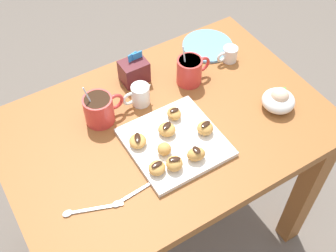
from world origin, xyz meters
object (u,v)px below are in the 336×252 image
(coffee_mug_red_right, at_px, (190,70))
(beignet_4, at_px, (157,168))
(cream_pitcher_white, at_px, (140,94))
(beignet_0, at_px, (167,130))
(beignet_1, at_px, (138,141))
(beignet_6, at_px, (205,128))
(chocolate_sauce_pitcher, at_px, (230,54))
(beignet_3, at_px, (175,115))
(beignet_7, at_px, (164,149))
(ice_cream_bowl, at_px, (279,100))
(dining_table, at_px, (166,152))
(beignet_2, at_px, (195,155))
(coffee_mug_red_left, at_px, (99,109))
(sugar_caddy, at_px, (134,71))
(saucer_sky_left, at_px, (208,46))
(pastry_plate_square, at_px, (175,142))
(beignet_5, at_px, (174,163))

(coffee_mug_red_right, relative_size, beignet_4, 2.93)
(cream_pitcher_white, xyz_separation_m, beignet_0, (0.00, -0.17, -0.01))
(beignet_1, height_order, beignet_6, beignet_6)
(coffee_mug_red_right, relative_size, chocolate_sauce_pitcher, 1.60)
(beignet_3, height_order, beignet_7, beignet_7)
(ice_cream_bowl, bearing_deg, chocolate_sauce_pitcher, 89.04)
(dining_table, relative_size, beignet_2, 18.95)
(coffee_mug_red_left, relative_size, beignet_1, 2.69)
(ice_cream_bowl, bearing_deg, sugar_caddy, 133.36)
(ice_cream_bowl, xyz_separation_m, beignet_4, (-0.46, -0.02, -0.00))
(coffee_mug_red_left, distance_m, beignet_0, 0.22)
(coffee_mug_red_left, height_order, beignet_6, coffee_mug_red_left)
(cream_pitcher_white, relative_size, beignet_4, 2.08)
(chocolate_sauce_pitcher, height_order, beignet_1, chocolate_sauce_pitcher)
(beignet_2, relative_size, beignet_7, 1.32)
(beignet_6, bearing_deg, chocolate_sauce_pitcher, 41.39)
(coffee_mug_red_right, xyz_separation_m, saucer_sky_left, (0.16, 0.12, -0.05))
(coffee_mug_red_left, distance_m, cream_pitcher_white, 0.14)
(coffee_mug_red_left, height_order, beignet_7, coffee_mug_red_left)
(pastry_plate_square, relative_size, cream_pitcher_white, 2.61)
(beignet_0, distance_m, beignet_4, 0.14)
(chocolate_sauce_pitcher, bearing_deg, beignet_2, -139.10)
(coffee_mug_red_left, xyz_separation_m, beignet_6, (0.24, -0.22, -0.02))
(cream_pitcher_white, distance_m, sugar_caddy, 0.11)
(pastry_plate_square, relative_size, coffee_mug_red_left, 1.86)
(pastry_plate_square, relative_size, beignet_6, 5.45)
(beignet_2, bearing_deg, beignet_0, 98.54)
(coffee_mug_red_right, distance_m, beignet_4, 0.40)
(cream_pitcher_white, relative_size, beignet_5, 2.10)
(saucer_sky_left, height_order, beignet_3, beignet_3)
(beignet_2, bearing_deg, beignet_1, 130.64)
(cream_pitcher_white, xyz_separation_m, beignet_2, (0.02, -0.29, -0.00))
(beignet_1, bearing_deg, cream_pitcher_white, 58.77)
(pastry_plate_square, height_order, saucer_sky_left, pastry_plate_square)
(coffee_mug_red_left, bearing_deg, pastry_plate_square, -54.13)
(beignet_1, height_order, beignet_7, beignet_7)
(coffee_mug_red_left, xyz_separation_m, sugar_caddy, (0.18, 0.10, -0.01))
(coffee_mug_red_left, bearing_deg, beignet_4, -80.38)
(beignet_1, distance_m, beignet_6, 0.21)
(sugar_caddy, relative_size, beignet_6, 2.12)
(pastry_plate_square, xyz_separation_m, sugar_caddy, (0.03, 0.31, 0.03))
(saucer_sky_left, bearing_deg, ice_cream_bowl, -87.05)
(sugar_caddy, relative_size, beignet_7, 2.59)
(ice_cream_bowl, relative_size, beignet_1, 1.96)
(dining_table, relative_size, beignet_3, 20.78)
(chocolate_sauce_pitcher, xyz_separation_m, beignet_4, (-0.47, -0.29, 0.00))
(ice_cream_bowl, height_order, beignet_4, ice_cream_bowl)
(dining_table, distance_m, beignet_7, 0.22)
(dining_table, height_order, coffee_mug_red_left, coffee_mug_red_left)
(beignet_0, bearing_deg, coffee_mug_red_right, 40.93)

